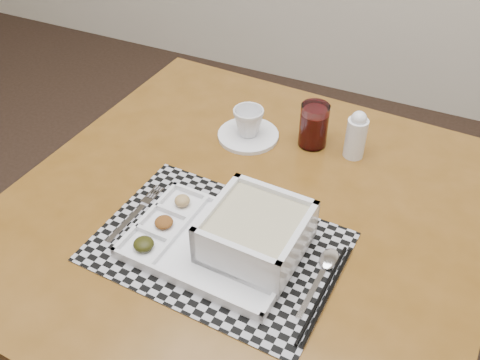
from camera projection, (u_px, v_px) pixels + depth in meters
name	position (u px, v px, depth m)	size (l,w,h in m)	color
dining_table	(246.00, 233.00, 1.17)	(1.04, 1.04, 0.74)	#5D3910
placemat	(218.00, 247.00, 1.04)	(0.47, 0.33, 0.00)	#9B9BA2
serving_tray	(244.00, 237.00, 1.01)	(0.34, 0.24, 0.10)	white
fork	(136.00, 212.00, 1.11)	(0.03, 0.19, 0.00)	silver
spoon	(327.00, 264.00, 1.00)	(0.04, 0.18, 0.01)	silver
chopsticks	(325.00, 294.00, 0.95)	(0.03, 0.24, 0.01)	black
saucer	(248.00, 135.00, 1.31)	(0.15, 0.15, 0.01)	white
cup	(248.00, 122.00, 1.29)	(0.07, 0.07, 0.07)	white
juice_glass	(314.00, 127.00, 1.26)	(0.07, 0.07, 0.11)	white
creamer_bottle	(356.00, 135.00, 1.22)	(0.05, 0.05, 0.12)	white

